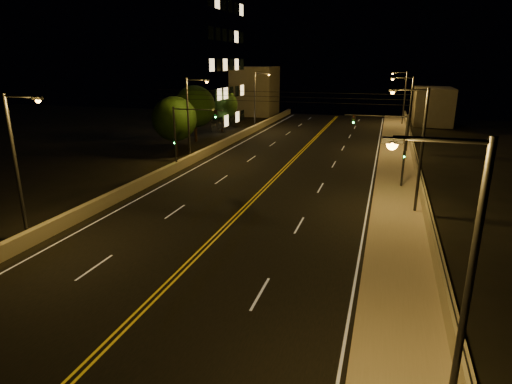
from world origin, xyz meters
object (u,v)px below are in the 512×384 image
(traffic_signal_left, at_px, (184,132))
(streetlight_0, at_px, (458,276))
(streetlight_4, at_px, (19,160))
(streetlight_6, at_px, (257,97))
(tree_1, at_px, (195,107))
(building_tower, at_px, (150,22))
(tree_2, at_px, (222,105))
(traffic_signal_right, at_px, (393,142))
(streetlight_2, at_px, (408,110))
(streetlight_3, at_px, (403,95))
(streetlight_5, at_px, (191,115))
(tree_0, at_px, (174,119))
(streetlight_1, at_px, (418,143))

(traffic_signal_left, bearing_deg, streetlight_0, -51.45)
(streetlight_4, height_order, streetlight_6, same)
(traffic_signal_left, relative_size, tree_1, 0.85)
(streetlight_6, xyz_separation_m, traffic_signal_left, (1.10, -27.13, -1.11))
(building_tower, relative_size, tree_2, 5.03)
(traffic_signal_right, bearing_deg, streetlight_6, 126.29)
(tree_2, bearing_deg, traffic_signal_left, -76.81)
(streetlight_2, distance_m, traffic_signal_left, 25.51)
(streetlight_6, bearing_deg, building_tower, -164.60)
(streetlight_3, bearing_deg, streetlight_2, -90.00)
(streetlight_5, distance_m, streetlight_6, 23.27)
(streetlight_5, distance_m, traffic_signal_right, 20.32)
(streetlight_4, xyz_separation_m, traffic_signal_right, (19.92, 18.12, -1.11))
(streetlight_6, distance_m, building_tower, 18.84)
(tree_2, bearing_deg, building_tower, -174.25)
(streetlight_4, relative_size, building_tower, 0.27)
(streetlight_5, bearing_deg, tree_0, 143.27)
(streetlight_1, bearing_deg, traffic_signal_left, 162.91)
(streetlight_0, bearing_deg, streetlight_5, 126.11)
(streetlight_1, distance_m, tree_1, 33.98)
(streetlight_5, xyz_separation_m, traffic_signal_right, (19.92, -3.86, -1.11))
(traffic_signal_left, bearing_deg, tree_0, 124.17)
(streetlight_6, xyz_separation_m, building_tower, (-15.00, -4.13, 10.64))
(streetlight_1, height_order, streetlight_6, same)
(tree_1, xyz_separation_m, tree_2, (0.33, 8.76, -0.54))
(building_tower, bearing_deg, streetlight_2, -11.81)
(traffic_signal_left, xyz_separation_m, tree_0, (-4.18, 6.16, 0.27))
(streetlight_5, distance_m, tree_0, 3.93)
(streetlight_0, xyz_separation_m, tree_0, (-24.50, 31.66, -0.84))
(streetlight_1, bearing_deg, streetlight_4, -151.00)
(streetlight_2, bearing_deg, tree_2, 161.54)
(streetlight_1, height_order, traffic_signal_left, streetlight_1)
(streetlight_4, relative_size, tree_1, 1.18)
(building_tower, bearing_deg, traffic_signal_right, -33.37)
(streetlight_4, bearing_deg, streetlight_3, 69.35)
(streetlight_0, relative_size, tree_0, 1.30)
(streetlight_3, height_order, tree_0, streetlight_3)
(streetlight_5, distance_m, building_tower, 26.54)
(streetlight_0, relative_size, streetlight_6, 1.00)
(building_tower, height_order, tree_1, building_tower)
(tree_0, distance_m, tree_1, 9.31)
(streetlight_2, height_order, traffic_signal_right, streetlight_2)
(streetlight_3, relative_size, tree_0, 1.30)
(streetlight_1, height_order, tree_1, streetlight_1)
(streetlight_0, distance_m, streetlight_5, 36.34)
(streetlight_0, xyz_separation_m, streetlight_4, (-21.42, 7.38, 0.00))
(tree_1, bearing_deg, streetlight_4, -81.72)
(traffic_signal_left, bearing_deg, tree_2, 103.19)
(streetlight_5, xyz_separation_m, streetlight_6, (0.00, 23.27, 0.00))
(streetlight_2, xyz_separation_m, building_tower, (-36.41, 7.61, 10.64))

